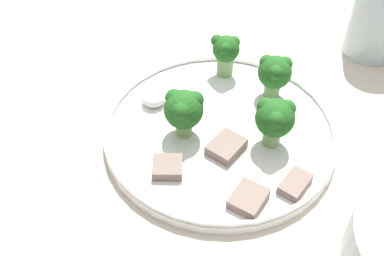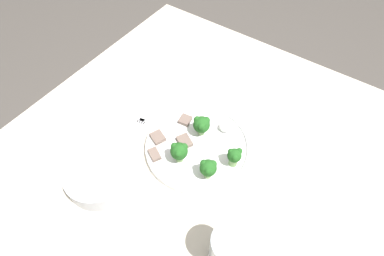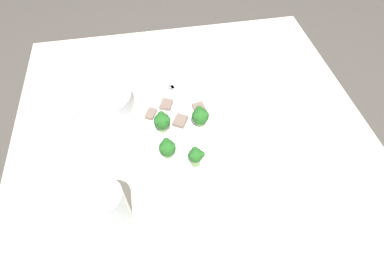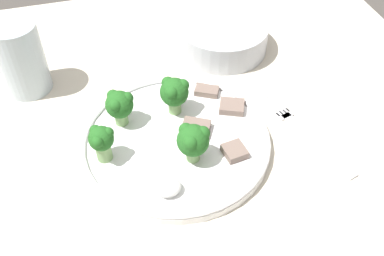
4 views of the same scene
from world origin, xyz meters
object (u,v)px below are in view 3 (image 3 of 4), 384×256
fork (185,83)px  cream_bowl (104,100)px  drinking_glass (110,209)px  dinner_plate (186,132)px

fork → cream_bowl: (-0.05, 0.24, 0.02)m
cream_bowl → drinking_glass: size_ratio=1.34×
dinner_plate → drinking_glass: 0.29m
dinner_plate → cream_bowl: size_ratio=1.69×
dinner_plate → drinking_glass: (-0.21, 0.20, 0.04)m
fork → drinking_glass: bearing=150.7°
fork → cream_bowl: size_ratio=1.25×
dinner_plate → fork: bearing=-8.3°
drinking_glass → cream_bowl: bearing=3.1°
fork → drinking_glass: (-0.40, 0.22, 0.05)m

